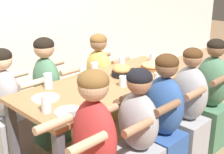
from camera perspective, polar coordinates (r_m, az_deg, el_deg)
ground_plane at (r=3.39m, az=0.00°, el=-13.24°), size 18.00×18.00×0.00m
dining_table at (r=3.08m, az=0.00°, el=-2.48°), size 1.93×0.83×0.77m
pizza_board_main at (r=3.47m, az=7.51°, el=2.02°), size 0.28×0.28×0.06m
skillet_bowl at (r=3.19m, az=1.75°, el=1.10°), size 0.30×0.20×0.13m
empty_plate_a at (r=2.71m, az=-12.09°, el=-3.77°), size 0.24×0.24×0.02m
empty_plate_b at (r=2.43m, az=-7.81°, el=-6.31°), size 0.23×0.23×0.02m
cocktail_glass_blue at (r=2.92m, az=2.04°, el=-0.88°), size 0.07×0.07×0.12m
drinking_glass_a at (r=3.27m, az=-3.20°, el=1.48°), size 0.08×0.08×0.12m
drinking_glass_b at (r=2.44m, az=-11.97°, el=-4.99°), size 0.08×0.08×0.14m
drinking_glass_c at (r=3.04m, az=8.23°, el=-0.23°), size 0.06×0.06×0.10m
drinking_glass_d at (r=3.19m, az=-5.42°, el=0.91°), size 0.07×0.07×0.11m
drinking_glass_e at (r=3.48m, az=1.83°, el=2.57°), size 0.07×0.07×0.12m
drinking_glass_f at (r=2.92m, az=-11.59°, el=-0.87°), size 0.08×0.08×0.14m
drinking_glass_g at (r=3.72m, az=7.45°, el=3.39°), size 0.07×0.07×0.10m
drinking_glass_h at (r=3.48m, az=10.80°, el=2.10°), size 0.07×0.07×0.10m
diner_far_midleft at (r=3.39m, az=-11.67°, el=-3.25°), size 0.51×0.40×1.17m
diner_near_midright at (r=3.06m, az=13.63°, el=-6.40°), size 0.51×0.40×1.16m
diner_near_center at (r=2.76m, az=9.29°, el=-8.68°), size 0.51×0.40×1.17m
diner_far_midright at (r=3.83m, az=-2.36°, el=-0.80°), size 0.51×0.40×1.10m
diner_far_left at (r=3.19m, az=-18.57°, el=-5.71°), size 0.51×0.40×1.14m
diner_near_right at (r=3.41m, az=17.50°, el=-3.89°), size 0.51×0.40×1.17m
diner_near_midleft at (r=2.53m, az=4.61°, el=-11.76°), size 0.51×0.40×1.13m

